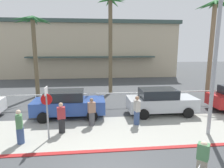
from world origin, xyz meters
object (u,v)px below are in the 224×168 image
at_px(stop_sign_bike_lane, 47,106).
at_px(streetlight_curb, 219,48).
at_px(palm_tree_2, 111,25).
at_px(pedestrian_1, 137,112).
at_px(pedestrian_3, 62,119).
at_px(palm_tree_1, 34,35).
at_px(palm_tree_3, 214,25).
at_px(car_silver_2, 161,101).
at_px(car_blue_1, 68,104).
at_px(pedestrian_2, 20,128).
at_px(cyclist_blue_0, 202,165).
at_px(pedestrian_0, 92,113).

distance_m(stop_sign_bike_lane, streetlight_curb, 8.32).
height_order(palm_tree_2, pedestrian_1, palm_tree_2).
bearing_deg(pedestrian_3, palm_tree_1, 112.07).
relative_size(stop_sign_bike_lane, streetlight_curb, 0.34).
relative_size(palm_tree_3, car_silver_2, 1.84).
distance_m(car_blue_1, car_silver_2, 5.92).
height_order(palm_tree_3, pedestrian_2, palm_tree_3).
bearing_deg(car_blue_1, stop_sign_bike_lane, -101.00).
bearing_deg(car_blue_1, car_silver_2, -0.39).
distance_m(cyclist_blue_0, pedestrian_0, 6.26).
distance_m(palm_tree_1, car_silver_2, 11.78).
relative_size(palm_tree_1, pedestrian_3, 4.29).
height_order(stop_sign_bike_lane, palm_tree_2, palm_tree_2).
bearing_deg(palm_tree_2, stop_sign_bike_lane, -112.35).
distance_m(palm_tree_2, car_blue_1, 9.00).
bearing_deg(pedestrian_1, pedestrian_0, 176.12).
distance_m(streetlight_curb, car_blue_1, 8.77).
distance_m(cyclist_blue_0, pedestrian_2, 7.49).
height_order(palm_tree_1, pedestrian_1, palm_tree_1).
distance_m(palm_tree_2, pedestrian_2, 12.26).
height_order(palm_tree_1, palm_tree_2, palm_tree_2).
xyz_separation_m(pedestrian_1, pedestrian_3, (-4.05, -0.67, -0.03)).
xyz_separation_m(pedestrian_0, pedestrian_1, (2.52, -0.17, 0.05)).
height_order(stop_sign_bike_lane, cyclist_blue_0, stop_sign_bike_lane).
bearing_deg(car_silver_2, cyclist_blue_0, -98.81).
height_order(car_silver_2, pedestrian_1, car_silver_2).
distance_m(car_blue_1, cyclist_blue_0, 8.31).
relative_size(streetlight_curb, cyclist_blue_0, 5.00).
relative_size(palm_tree_3, car_blue_1, 1.84).
bearing_deg(streetlight_curb, pedestrian_0, 161.33).
bearing_deg(pedestrian_3, pedestrian_0, 28.68).
distance_m(palm_tree_3, pedestrian_1, 10.89).
bearing_deg(car_silver_2, palm_tree_1, 148.07).
bearing_deg(pedestrian_1, palm_tree_2, 94.87).
xyz_separation_m(streetlight_curb, pedestrian_0, (-5.85, 1.98, -3.56)).
xyz_separation_m(palm_tree_2, pedestrian_2, (-5.07, -9.69, -5.55)).
xyz_separation_m(palm_tree_1, palm_tree_2, (6.63, 0.65, 0.99)).
height_order(car_silver_2, pedestrian_0, car_silver_2).
height_order(palm_tree_3, car_silver_2, palm_tree_3).
relative_size(streetlight_curb, pedestrian_0, 4.77).
bearing_deg(palm_tree_3, palm_tree_1, 173.11).
bearing_deg(palm_tree_2, pedestrian_2, -117.60).
height_order(pedestrian_1, pedestrian_2, pedestrian_1).
height_order(palm_tree_2, pedestrian_0, palm_tree_2).
xyz_separation_m(car_blue_1, pedestrian_3, (-0.08, -2.33, -0.13)).
height_order(car_blue_1, pedestrian_2, car_blue_1).
bearing_deg(pedestrian_1, car_blue_1, 157.33).
bearing_deg(cyclist_blue_0, stop_sign_bike_lane, 146.08).
relative_size(streetlight_curb, palm_tree_3, 0.93).
bearing_deg(cyclist_blue_0, pedestrian_1, 100.18).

